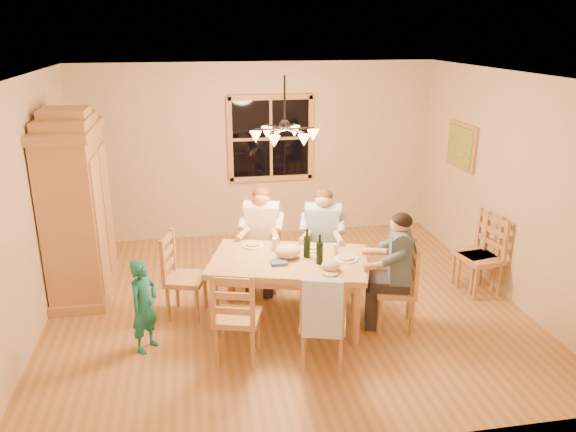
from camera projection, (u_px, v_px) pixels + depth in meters
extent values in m
plane|color=olive|center=(285.00, 304.00, 6.80)|extent=(5.50, 5.50, 0.00)
cube|color=white|center=(285.00, 75.00, 5.94)|extent=(5.50, 5.00, 0.02)
cube|color=#C8B38D|center=(258.00, 151.00, 8.70)|extent=(5.50, 0.02, 2.70)
cube|color=#C8B38D|center=(28.00, 210.00, 5.92)|extent=(0.02, 5.00, 2.70)
cube|color=#C8B38D|center=(507.00, 186.00, 6.82)|extent=(0.02, 5.00, 2.70)
cube|color=black|center=(271.00, 138.00, 8.65)|extent=(1.20, 0.03, 1.20)
cube|color=#B67F50|center=(271.00, 139.00, 8.63)|extent=(1.30, 0.06, 1.30)
cube|color=#A87348|center=(462.00, 146.00, 7.85)|extent=(0.04, 0.78, 0.64)
cube|color=#1E6B2D|center=(460.00, 146.00, 7.85)|extent=(0.02, 0.68, 0.54)
cylinder|color=black|center=(285.00, 100.00, 6.02)|extent=(0.02, 0.02, 0.53)
sphere|color=black|center=(285.00, 125.00, 6.11)|extent=(0.12, 0.12, 0.12)
cylinder|color=black|center=(299.00, 128.00, 6.14)|extent=(0.34, 0.02, 0.02)
cone|color=#FFB259|center=(313.00, 135.00, 6.20)|extent=(0.13, 0.13, 0.12)
cylinder|color=black|center=(290.00, 126.00, 6.26)|extent=(0.19, 0.31, 0.02)
cone|color=#FFB259|center=(294.00, 131.00, 6.43)|extent=(0.13, 0.13, 0.12)
cylinder|color=black|center=(275.00, 127.00, 6.23)|extent=(0.19, 0.31, 0.02)
cone|color=#FFB259|center=(267.00, 132.00, 6.38)|extent=(0.13, 0.13, 0.12)
cylinder|color=black|center=(270.00, 129.00, 6.09)|extent=(0.34, 0.02, 0.02)
cone|color=#FFB259|center=(256.00, 137.00, 6.09)|extent=(0.13, 0.13, 0.12)
cylinder|color=black|center=(279.00, 131.00, 5.98)|extent=(0.19, 0.31, 0.02)
cone|color=#FFB259|center=(274.00, 141.00, 5.86)|extent=(0.13, 0.13, 0.12)
cylinder|color=black|center=(294.00, 131.00, 6.00)|extent=(0.19, 0.31, 0.02)
cone|color=#FFB259|center=(304.00, 140.00, 5.91)|extent=(0.13, 0.13, 0.12)
cube|color=#A87348|center=(77.00, 216.00, 6.83)|extent=(0.60, 1.30, 2.00)
cube|color=#A87348|center=(66.00, 130.00, 6.49)|extent=(0.66, 1.40, 0.10)
cube|color=#A87348|center=(65.00, 121.00, 6.46)|extent=(0.58, 1.00, 0.12)
cube|color=#A87348|center=(64.00, 113.00, 6.43)|extent=(0.52, 0.55, 0.10)
cube|color=#B67F50|center=(100.00, 223.00, 6.57)|extent=(0.03, 0.55, 1.60)
cube|color=#B67F50|center=(107.00, 206.00, 7.19)|extent=(0.03, 0.55, 1.60)
cube|color=#A87348|center=(86.00, 286.00, 7.13)|extent=(0.66, 1.40, 0.12)
cube|color=#A58049|center=(289.00, 261.00, 6.19)|extent=(1.93, 1.48, 0.06)
cube|color=#B67F50|center=(289.00, 268.00, 6.22)|extent=(1.74, 1.29, 0.10)
cylinder|color=#B67F50|center=(215.00, 306.00, 6.00)|extent=(0.09, 0.09, 0.70)
cylinder|color=#B67F50|center=(356.00, 314.00, 5.84)|extent=(0.09, 0.09, 0.70)
cylinder|color=#B67F50|center=(231.00, 274.00, 6.79)|extent=(0.09, 0.09, 0.70)
cylinder|color=#B67F50|center=(356.00, 280.00, 6.63)|extent=(0.09, 0.09, 0.70)
cube|color=#B67F50|center=(262.00, 255.00, 7.08)|extent=(0.54, 0.53, 0.06)
cube|color=#B67F50|center=(262.00, 235.00, 7.00)|extent=(0.38, 0.15, 0.54)
cube|color=#B67F50|center=(322.00, 258.00, 7.01)|extent=(0.54, 0.53, 0.06)
cube|color=#B67F50|center=(323.00, 237.00, 6.92)|extent=(0.38, 0.15, 0.54)
cube|color=#B67F50|center=(237.00, 317.00, 5.57)|extent=(0.54, 0.53, 0.06)
cube|color=#B67F50|center=(236.00, 293.00, 5.48)|extent=(0.38, 0.15, 0.54)
cube|color=#B67F50|center=(323.00, 322.00, 5.48)|extent=(0.54, 0.53, 0.06)
cube|color=#B67F50|center=(324.00, 297.00, 5.39)|extent=(0.38, 0.15, 0.54)
cube|color=#B67F50|center=(186.00, 279.00, 6.41)|extent=(0.53, 0.54, 0.06)
cube|color=#B67F50|center=(184.00, 257.00, 6.32)|extent=(0.15, 0.38, 0.54)
cube|color=#B67F50|center=(396.00, 289.00, 6.16)|extent=(0.53, 0.54, 0.06)
cube|color=#B67F50|center=(397.00, 267.00, 6.07)|extent=(0.15, 0.38, 0.54)
cube|color=beige|center=(262.00, 226.00, 6.96)|extent=(0.45, 0.32, 0.52)
cube|color=#262328|center=(262.00, 249.00, 7.06)|extent=(0.48, 0.51, 0.14)
sphere|color=tan|center=(261.00, 197.00, 6.84)|extent=(0.21, 0.21, 0.21)
ellipsoid|color=#592614|center=(261.00, 194.00, 6.83)|extent=(0.22, 0.22, 0.17)
cube|color=teal|center=(323.00, 228.00, 6.88)|extent=(0.45, 0.32, 0.52)
cube|color=#262328|center=(322.00, 252.00, 6.98)|extent=(0.48, 0.51, 0.14)
sphere|color=tan|center=(323.00, 199.00, 6.76)|extent=(0.21, 0.21, 0.21)
ellipsoid|color=#381E11|center=(323.00, 196.00, 6.75)|extent=(0.22, 0.22, 0.17)
cube|color=#405667|center=(398.00, 257.00, 6.03)|extent=(0.32, 0.45, 0.52)
cube|color=#262328|center=(396.00, 283.00, 6.13)|extent=(0.51, 0.48, 0.14)
sphere|color=tan|center=(400.00, 223.00, 5.91)|extent=(0.21, 0.21, 0.21)
ellipsoid|color=black|center=(401.00, 221.00, 5.90)|extent=(0.22, 0.22, 0.17)
cube|color=#ACC9E9|center=(323.00, 308.00, 5.22)|extent=(0.39, 0.20, 0.58)
cylinder|color=black|center=(307.00, 243.00, 6.18)|extent=(0.08, 0.08, 0.33)
cylinder|color=black|center=(320.00, 249.00, 6.01)|extent=(0.08, 0.08, 0.33)
cylinder|color=white|center=(253.00, 245.00, 6.54)|extent=(0.26, 0.26, 0.02)
cylinder|color=white|center=(313.00, 248.00, 6.45)|extent=(0.26, 0.26, 0.02)
cylinder|color=white|center=(346.00, 259.00, 6.15)|extent=(0.26, 0.26, 0.02)
cylinder|color=silver|center=(275.00, 244.00, 6.41)|extent=(0.06, 0.06, 0.14)
cylinder|color=silver|center=(336.00, 250.00, 6.24)|extent=(0.06, 0.06, 0.14)
ellipsoid|color=tan|center=(331.00, 265.00, 5.87)|extent=(0.20, 0.20, 0.11)
cube|color=#454E7E|center=(279.00, 263.00, 6.04)|extent=(0.21, 0.18, 0.03)
ellipsoid|color=#CDAE95|center=(288.00, 252.00, 6.17)|extent=(0.28, 0.22, 0.15)
imported|color=#197474|center=(144.00, 306.00, 5.70)|extent=(0.40, 0.43, 0.99)
cube|color=#B67F50|center=(475.00, 255.00, 7.10)|extent=(0.50, 0.52, 0.06)
cube|color=#B67F50|center=(477.00, 235.00, 7.01)|extent=(0.13, 0.38, 0.54)
cube|color=#B67F50|center=(480.00, 259.00, 6.97)|extent=(0.47, 0.49, 0.06)
cube|color=#B67F50|center=(483.00, 239.00, 6.88)|extent=(0.10, 0.38, 0.54)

